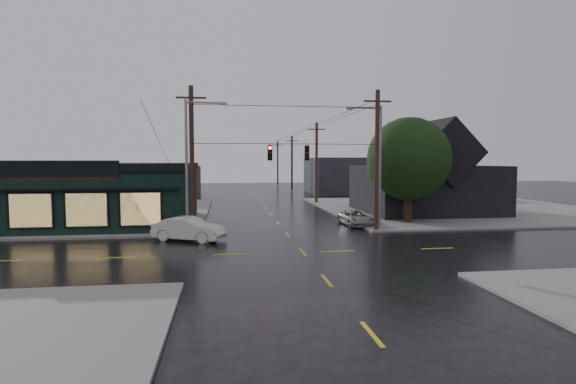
{
  "coord_description": "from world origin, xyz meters",
  "views": [
    {
      "loc": [
        -4.26,
        -24.52,
        5.14
      ],
      "look_at": [
        -0.02,
        5.86,
        2.99
      ],
      "focal_mm": 28.0,
      "sensor_mm": 36.0,
      "label": 1
    }
  ],
  "objects": [
    {
      "name": "sidewalk_ne",
      "position": [
        20.0,
        20.0,
        0.07
      ],
      "size": [
        28.0,
        28.0,
        0.15
      ],
      "primitive_type": "cube",
      "color": "gray",
      "rests_on": "ground"
    },
    {
      "name": "streetlight_ne",
      "position": [
        7.0,
        7.2,
        0.0
      ],
      "size": [
        5.4,
        0.3,
        9.15
      ],
      "primitive_type": null,
      "color": "gray",
      "rests_on": "ground"
    },
    {
      "name": "utility_pole_ne",
      "position": [
        6.5,
        6.5,
        0.0
      ],
      "size": [
        2.0,
        0.32,
        10.15
      ],
      "primitive_type": null,
      "color": "black",
      "rests_on": "ground"
    },
    {
      "name": "utility_pole_far_b",
      "position": [
        6.5,
        48.0,
        0.0
      ],
      "size": [
        2.0,
        0.32,
        9.15
      ],
      "primitive_type": null,
      "color": "black",
      "rests_on": "ground"
    },
    {
      "name": "utility_pole_far_a",
      "position": [
        6.5,
        28.0,
        0.0
      ],
      "size": [
        2.0,
        0.32,
        9.65
      ],
      "primitive_type": null,
      "color": "black",
      "rests_on": "ground"
    },
    {
      "name": "ground_plane",
      "position": [
        0.0,
        0.0,
        0.0
      ],
      "size": [
        160.0,
        160.0,
        0.0
      ],
      "primitive_type": "plane",
      "color": "black"
    },
    {
      "name": "streetlight_nw",
      "position": [
        -6.8,
        5.8,
        0.0
      ],
      "size": [
        5.4,
        0.3,
        9.15
      ],
      "primitive_type": null,
      "color": "gray",
      "rests_on": "ground"
    },
    {
      "name": "corner_tree",
      "position": [
        10.5,
        10.27,
        5.27
      ],
      "size": [
        6.75,
        6.75,
        8.51
      ],
      "color": "black",
      "rests_on": "ground"
    },
    {
      "name": "span_signal_assembly",
      "position": [
        0.1,
        6.5,
        5.7
      ],
      "size": [
        13.0,
        0.48,
        1.23
      ],
      "color": "black",
      "rests_on": "ground"
    },
    {
      "name": "utility_pole_far_c",
      "position": [
        6.5,
        68.0,
        0.0
      ],
      "size": [
        2.0,
        0.32,
        9.15
      ],
      "primitive_type": null,
      "color": "black",
      "rests_on": "ground"
    },
    {
      "name": "bg_building_east",
      "position": [
        16.0,
        45.0,
        2.8
      ],
      "size": [
        14.0,
        12.0,
        5.6
      ],
      "primitive_type": "cube",
      "color": "#242429",
      "rests_on": "ground"
    },
    {
      "name": "sidewalk_nw",
      "position": [
        -20.0,
        20.0,
        0.07
      ],
      "size": [
        28.0,
        28.0,
        0.15
      ],
      "primitive_type": "cube",
      "color": "gray",
      "rests_on": "ground"
    },
    {
      "name": "ne_building",
      "position": [
        15.0,
        17.0,
        4.47
      ],
      "size": [
        12.6,
        11.6,
        8.75
      ],
      "color": "black",
      "rests_on": "ground"
    },
    {
      "name": "bg_building_west",
      "position": [
        -14.0,
        40.0,
        2.2
      ],
      "size": [
        12.0,
        10.0,
        4.4
      ],
      "primitive_type": "cube",
      "color": "#40372F",
      "rests_on": "ground"
    },
    {
      "name": "sedan_cream",
      "position": [
        -6.62,
        4.58,
        0.77
      ],
      "size": [
        4.92,
        3.41,
        1.54
      ],
      "primitive_type": "imported",
      "rotation": [
        0.0,
        0.0,
        1.15
      ],
      "color": "beige",
      "rests_on": "ground"
    },
    {
      "name": "pizza_shop",
      "position": [
        -15.0,
        12.94,
        2.56
      ],
      "size": [
        16.3,
        12.34,
        4.9
      ],
      "color": "black",
      "rests_on": "ground"
    },
    {
      "name": "utility_pole_nw",
      "position": [
        -6.5,
        6.5,
        0.0
      ],
      "size": [
        2.0,
        0.32,
        10.15
      ],
      "primitive_type": null,
      "color": "black",
      "rests_on": "ground"
    },
    {
      "name": "suv_silver",
      "position": [
        6.0,
        9.71,
        0.6
      ],
      "size": [
        2.22,
        4.44,
        1.21
      ],
      "primitive_type": "imported",
      "rotation": [
        0.0,
        0.0,
        0.05
      ],
      "color": "gray",
      "rests_on": "ground"
    }
  ]
}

